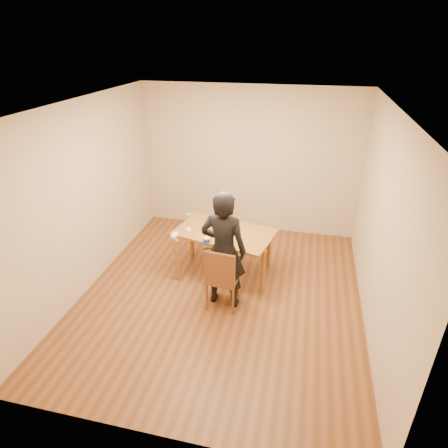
% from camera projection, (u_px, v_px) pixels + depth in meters
% --- Properties ---
extents(room_shell, '(4.00, 4.50, 2.70)m').
position_uv_depth(room_shell, '(226.00, 202.00, 5.21)').
color(room_shell, brown).
rests_on(room_shell, ground).
extents(dining_table, '(1.62, 1.17, 0.04)m').
position_uv_depth(dining_table, '(225.00, 232.00, 5.73)').
color(dining_table, brown).
rests_on(dining_table, floor).
extents(dining_chair, '(0.47, 0.47, 0.04)m').
position_uv_depth(dining_chair, '(223.00, 277.00, 5.15)').
color(dining_chair, brown).
rests_on(dining_chair, floor).
extents(cake_plate, '(0.31, 0.31, 0.02)m').
position_uv_depth(cake_plate, '(228.00, 231.00, 5.71)').
color(cake_plate, '#AD0B13').
rests_on(cake_plate, dining_table).
extents(cake, '(0.23, 0.23, 0.07)m').
position_uv_depth(cake, '(228.00, 228.00, 5.68)').
color(cake, white).
rests_on(cake, cake_plate).
extents(frosting_dome, '(0.23, 0.23, 0.03)m').
position_uv_depth(frosting_dome, '(228.00, 225.00, 5.66)').
color(frosting_dome, white).
rests_on(frosting_dome, cake).
extents(frosting_tub, '(0.08, 0.08, 0.07)m').
position_uv_depth(frosting_tub, '(207.00, 240.00, 5.41)').
color(frosting_tub, white).
rests_on(frosting_tub, dining_table).
extents(frosting_lid, '(0.09, 0.09, 0.01)m').
position_uv_depth(frosting_lid, '(205.00, 242.00, 5.43)').
color(frosting_lid, '#194CA8').
rests_on(frosting_lid, dining_table).
extents(frosting_dollop, '(0.04, 0.04, 0.02)m').
position_uv_depth(frosting_dollop, '(205.00, 241.00, 5.43)').
color(frosting_dollop, white).
rests_on(frosting_dollop, frosting_lid).
extents(ramekin_green, '(0.08, 0.08, 0.04)m').
position_uv_depth(ramekin_green, '(174.00, 237.00, 5.53)').
color(ramekin_green, white).
rests_on(ramekin_green, dining_table).
extents(ramekin_yellow, '(0.08, 0.08, 0.04)m').
position_uv_depth(ramekin_yellow, '(189.00, 230.00, 5.73)').
color(ramekin_yellow, white).
rests_on(ramekin_yellow, dining_table).
extents(ramekin_multi, '(0.09, 0.09, 0.04)m').
position_uv_depth(ramekin_multi, '(176.00, 234.00, 5.59)').
color(ramekin_multi, white).
rests_on(ramekin_multi, dining_table).
extents(candy_box_pink, '(0.15, 0.12, 0.02)m').
position_uv_depth(candy_box_pink, '(190.00, 215.00, 6.19)').
color(candy_box_pink, '#EF38AB').
rests_on(candy_box_pink, dining_table).
extents(candy_box_green, '(0.14, 0.11, 0.02)m').
position_uv_depth(candy_box_green, '(189.00, 214.00, 6.19)').
color(candy_box_green, green).
rests_on(candy_box_green, candy_box_pink).
extents(spatula, '(0.17, 0.09, 0.01)m').
position_uv_depth(spatula, '(209.00, 249.00, 5.25)').
color(spatula, black).
rests_on(spatula, dining_table).
extents(person, '(0.65, 0.45, 1.71)m').
position_uv_depth(person, '(224.00, 250.00, 5.01)').
color(person, black).
rests_on(person, floor).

